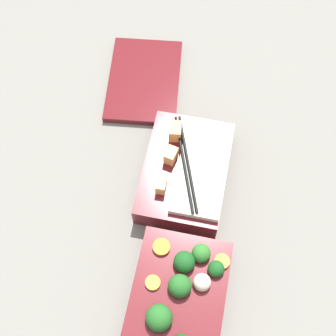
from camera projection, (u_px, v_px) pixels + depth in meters
ground_plane at (189, 244)px, 0.82m from camera, size 3.00×3.00×0.00m
bento_tray_vegetable at (180, 300)px, 0.75m from camera, size 0.21×0.15×0.08m
bento_tray_rice at (187, 172)px, 0.85m from camera, size 0.21×0.15×0.08m
bento_lid at (144, 80)px, 0.97m from camera, size 0.22×0.17×0.01m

